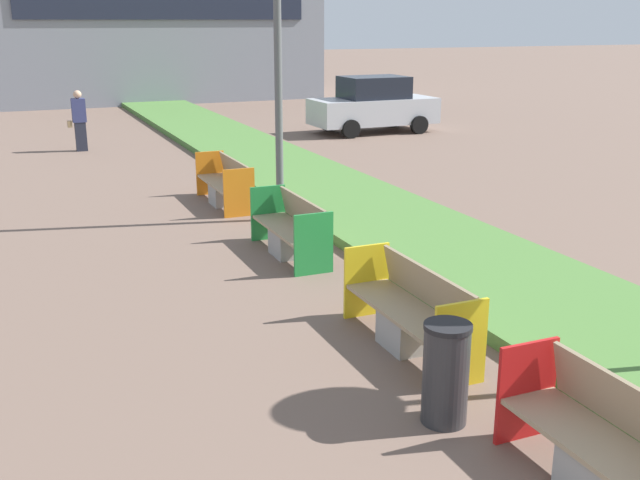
% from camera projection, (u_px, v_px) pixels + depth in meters
% --- Properties ---
extents(planter_grass_strip, '(2.80, 120.00, 0.18)m').
position_uv_depth(planter_grass_strip, '(370.00, 213.00, 14.39)').
color(planter_grass_strip, '#4C7A38').
rests_on(planter_grass_strip, ground).
extents(building_backdrop, '(14.92, 6.68, 7.76)m').
position_uv_depth(building_backdrop, '(152.00, 15.00, 35.34)').
color(building_backdrop, gray).
rests_on(building_backdrop, ground).
extents(bench_red_frame, '(0.65, 2.04, 0.94)m').
position_uv_depth(bench_red_frame, '(610.00, 458.00, 5.85)').
color(bench_red_frame, '#9E9B96').
rests_on(bench_red_frame, ground).
extents(bench_yellow_frame, '(0.65, 2.18, 0.94)m').
position_uv_depth(bench_yellow_frame, '(411.00, 317.00, 8.61)').
color(bench_yellow_frame, '#9E9B96').
rests_on(bench_yellow_frame, ground).
extents(bench_green_frame, '(0.65, 2.08, 0.94)m').
position_uv_depth(bench_green_frame, '(291.00, 233.00, 12.00)').
color(bench_green_frame, '#9E9B96').
rests_on(bench_green_frame, ground).
extents(bench_orange_frame, '(0.65, 2.16, 0.94)m').
position_uv_depth(bench_orange_frame, '(226.00, 187.00, 15.31)').
color(bench_orange_frame, '#9E9B96').
rests_on(bench_orange_frame, ground).
extents(litter_bin, '(0.45, 0.45, 0.99)m').
position_uv_depth(litter_bin, '(446.00, 373.00, 6.96)').
color(litter_bin, '#2D2D30').
rests_on(litter_bin, ground).
extents(street_lamp_post, '(0.24, 0.44, 7.21)m').
position_uv_depth(street_lamp_post, '(277.00, 0.00, 13.14)').
color(street_lamp_post, '#56595B').
rests_on(street_lamp_post, ground).
extents(pedestrian_walking, '(0.53, 0.24, 1.73)m').
position_uv_depth(pedestrian_walking, '(79.00, 120.00, 21.48)').
color(pedestrian_walking, '#232633').
rests_on(pedestrian_walking, ground).
extents(parked_car_distant, '(4.22, 2.00, 1.86)m').
position_uv_depth(parked_car_distant, '(373.00, 105.00, 25.04)').
color(parked_car_distant, '#B7BABF').
rests_on(parked_car_distant, ground).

